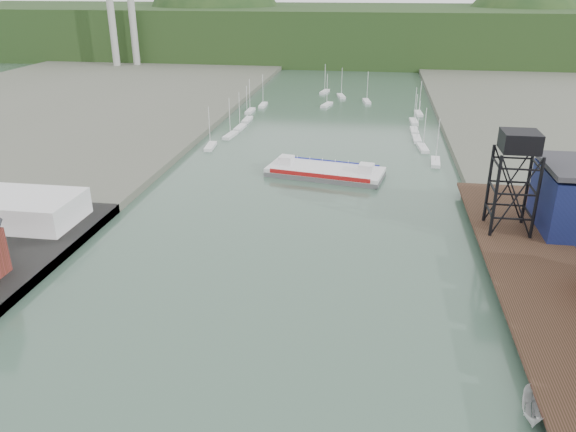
% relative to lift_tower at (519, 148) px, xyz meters
% --- Properties ---
extents(east_pier, '(14.00, 70.00, 2.45)m').
position_rel_lift_tower_xyz_m(east_pier, '(2.00, -13.00, -13.75)').
color(east_pier, black).
rests_on(east_pier, ground).
extents(white_shed, '(18.00, 12.00, 4.50)m').
position_rel_lift_tower_xyz_m(white_shed, '(-79.00, -8.00, -11.80)').
color(white_shed, silver).
rests_on(white_shed, west_quay).
extents(lift_tower, '(6.50, 6.50, 16.00)m').
position_rel_lift_tower_xyz_m(lift_tower, '(0.00, 0.00, 0.00)').
color(lift_tower, black).
rests_on(lift_tower, east_pier).
extents(marina_sailboats, '(57.71, 92.65, 0.90)m').
position_rel_lift_tower_xyz_m(marina_sailboats, '(-34.92, 80.46, -15.30)').
color(marina_sailboats, silver).
rests_on(marina_sailboats, ground).
extents(smokestacks, '(11.20, 8.20, 60.00)m').
position_rel_lift_tower_xyz_m(smokestacks, '(-141.00, 174.50, 14.35)').
color(smokestacks, '#9E9F9A').
rests_on(smokestacks, ground).
extents(distant_hills, '(500.00, 120.00, 80.00)m').
position_rel_lift_tower_xyz_m(distant_hills, '(-38.98, 243.35, -5.27)').
color(distant_hills, black).
rests_on(distant_hills, ground).
extents(chain_ferry, '(26.06, 14.11, 3.56)m').
position_rel_lift_tower_xyz_m(chain_ferry, '(-31.85, 28.43, -14.63)').
color(chain_ferry, '#545456').
rests_on(chain_ferry, ground).
extents(motorboat, '(3.33, 6.03, 2.20)m').
position_rel_lift_tower_xyz_m(motorboat, '(-5.19, -41.22, -14.55)').
color(motorboat, silver).
rests_on(motorboat, ground).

